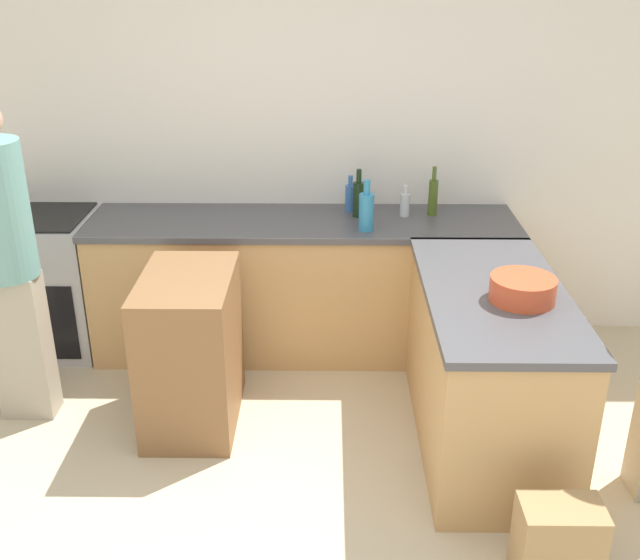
{
  "coord_description": "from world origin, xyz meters",
  "views": [
    {
      "loc": [
        0.16,
        -2.49,
        2.4
      ],
      "look_at": [
        0.12,
        0.85,
        0.93
      ],
      "focal_mm": 42.0,
      "sensor_mm": 36.0,
      "label": 1
    }
  ],
  "objects_px": {
    "olive_oil_bottle": "(433,196)",
    "person_by_range": "(5,254)",
    "wine_bottle_dark": "(358,198)",
    "paper_bag": "(557,546)",
    "island_table": "(191,350)",
    "range_oven": "(41,283)",
    "mixing_bowl": "(523,289)",
    "water_bottle_blue": "(350,197)",
    "vinegar_bottle_clear": "(405,204)",
    "dish_soap_bottle": "(366,210)"
  },
  "relations": [
    {
      "from": "dish_soap_bottle",
      "to": "water_bottle_blue",
      "type": "bearing_deg",
      "value": 103.58
    },
    {
      "from": "water_bottle_blue",
      "to": "person_by_range",
      "type": "relative_size",
      "value": 0.13
    },
    {
      "from": "dish_soap_bottle",
      "to": "person_by_range",
      "type": "xyz_separation_m",
      "value": [
        -1.9,
        -0.61,
        -0.05
      ]
    },
    {
      "from": "water_bottle_blue",
      "to": "paper_bag",
      "type": "relative_size",
      "value": 0.59
    },
    {
      "from": "mixing_bowl",
      "to": "water_bottle_blue",
      "type": "bearing_deg",
      "value": 120.46
    },
    {
      "from": "island_table",
      "to": "vinegar_bottle_clear",
      "type": "bearing_deg",
      "value": 36.86
    },
    {
      "from": "water_bottle_blue",
      "to": "wine_bottle_dark",
      "type": "relative_size",
      "value": 0.77
    },
    {
      "from": "range_oven",
      "to": "paper_bag",
      "type": "xyz_separation_m",
      "value": [
        2.79,
        -2.03,
        -0.25
      ]
    },
    {
      "from": "range_oven",
      "to": "island_table",
      "type": "distance_m",
      "value": 1.4
    },
    {
      "from": "range_oven",
      "to": "island_table",
      "type": "bearing_deg",
      "value": -37.2
    },
    {
      "from": "olive_oil_bottle",
      "to": "mixing_bowl",
      "type": "bearing_deg",
      "value": -78.01
    },
    {
      "from": "olive_oil_bottle",
      "to": "range_oven",
      "type": "bearing_deg",
      "value": -177.9
    },
    {
      "from": "mixing_bowl",
      "to": "vinegar_bottle_clear",
      "type": "bearing_deg",
      "value": 109.75
    },
    {
      "from": "dish_soap_bottle",
      "to": "wine_bottle_dark",
      "type": "distance_m",
      "value": 0.25
    },
    {
      "from": "range_oven",
      "to": "island_table",
      "type": "xyz_separation_m",
      "value": [
        1.11,
        -0.84,
        -0.02
      ]
    },
    {
      "from": "island_table",
      "to": "vinegar_bottle_clear",
      "type": "distance_m",
      "value": 1.61
    },
    {
      "from": "olive_oil_bottle",
      "to": "paper_bag",
      "type": "distance_m",
      "value": 2.29
    },
    {
      "from": "olive_oil_bottle",
      "to": "person_by_range",
      "type": "xyz_separation_m",
      "value": [
        -2.33,
        -0.89,
        -0.05
      ]
    },
    {
      "from": "olive_oil_bottle",
      "to": "island_table",
      "type": "bearing_deg",
      "value": -146.04
    },
    {
      "from": "range_oven",
      "to": "dish_soap_bottle",
      "type": "relative_size",
      "value": 2.94
    },
    {
      "from": "mixing_bowl",
      "to": "wine_bottle_dark",
      "type": "xyz_separation_m",
      "value": [
        -0.73,
        1.22,
        0.06
      ]
    },
    {
      "from": "olive_oil_bottle",
      "to": "wine_bottle_dark",
      "type": "bearing_deg",
      "value": -175.55
    },
    {
      "from": "dish_soap_bottle",
      "to": "vinegar_bottle_clear",
      "type": "xyz_separation_m",
      "value": [
        0.25,
        0.26,
        -0.04
      ]
    },
    {
      "from": "dish_soap_bottle",
      "to": "person_by_range",
      "type": "distance_m",
      "value": 1.99
    },
    {
      "from": "island_table",
      "to": "paper_bag",
      "type": "bearing_deg",
      "value": -35.34
    },
    {
      "from": "range_oven",
      "to": "island_table",
      "type": "relative_size",
      "value": 1.05
    },
    {
      "from": "olive_oil_bottle",
      "to": "water_bottle_blue",
      "type": "bearing_deg",
      "value": 172.43
    },
    {
      "from": "wine_bottle_dark",
      "to": "person_by_range",
      "type": "distance_m",
      "value": 2.05
    },
    {
      "from": "paper_bag",
      "to": "dish_soap_bottle",
      "type": "bearing_deg",
      "value": 111.15
    },
    {
      "from": "range_oven",
      "to": "person_by_range",
      "type": "bearing_deg",
      "value": -77.45
    },
    {
      "from": "olive_oil_bottle",
      "to": "vinegar_bottle_clear",
      "type": "bearing_deg",
      "value": -171.71
    },
    {
      "from": "paper_bag",
      "to": "island_table",
      "type": "bearing_deg",
      "value": 144.66
    },
    {
      "from": "island_table",
      "to": "mixing_bowl",
      "type": "height_order",
      "value": "mixing_bowl"
    },
    {
      "from": "range_oven",
      "to": "paper_bag",
      "type": "height_order",
      "value": "range_oven"
    },
    {
      "from": "range_oven",
      "to": "olive_oil_bottle",
      "type": "distance_m",
      "value": 2.57
    },
    {
      "from": "mixing_bowl",
      "to": "dish_soap_bottle",
      "type": "distance_m",
      "value": 1.2
    },
    {
      "from": "range_oven",
      "to": "water_bottle_blue",
      "type": "xyz_separation_m",
      "value": [
        1.99,
        0.16,
        0.53
      ]
    },
    {
      "from": "range_oven",
      "to": "mixing_bowl",
      "type": "distance_m",
      "value": 3.05
    },
    {
      "from": "dish_soap_bottle",
      "to": "paper_bag",
      "type": "height_order",
      "value": "dish_soap_bottle"
    },
    {
      "from": "paper_bag",
      "to": "olive_oil_bottle",
      "type": "bearing_deg",
      "value": 97.63
    },
    {
      "from": "vinegar_bottle_clear",
      "to": "person_by_range",
      "type": "height_order",
      "value": "person_by_range"
    },
    {
      "from": "island_table",
      "to": "person_by_range",
      "type": "xyz_separation_m",
      "value": [
        -0.94,
        0.05,
        0.53
      ]
    },
    {
      "from": "island_table",
      "to": "dish_soap_bottle",
      "type": "distance_m",
      "value": 1.3
    },
    {
      "from": "island_table",
      "to": "olive_oil_bottle",
      "type": "relative_size",
      "value": 2.78
    },
    {
      "from": "range_oven",
      "to": "mixing_bowl",
      "type": "xyz_separation_m",
      "value": [
        2.77,
        -1.16,
        0.5
      ]
    },
    {
      "from": "range_oven",
      "to": "person_by_range",
      "type": "distance_m",
      "value": 0.97
    },
    {
      "from": "vinegar_bottle_clear",
      "to": "person_by_range",
      "type": "bearing_deg",
      "value": -158.1
    },
    {
      "from": "vinegar_bottle_clear",
      "to": "paper_bag",
      "type": "relative_size",
      "value": 0.5
    },
    {
      "from": "vinegar_bottle_clear",
      "to": "olive_oil_bottle",
      "type": "bearing_deg",
      "value": 8.29
    },
    {
      "from": "water_bottle_blue",
      "to": "mixing_bowl",
      "type": "bearing_deg",
      "value": -59.54
    }
  ]
}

